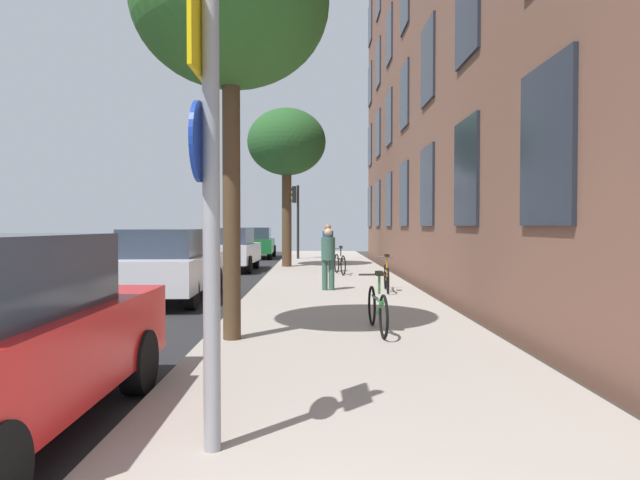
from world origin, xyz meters
The scene contains 15 objects.
ground_plane centered at (-2.40, 15.00, 0.00)m, with size 41.80×41.80×0.00m, color #332D28.
road_asphalt centered at (-4.50, 15.00, 0.01)m, with size 7.00×38.00×0.01m, color #232326.
sidewalk centered at (1.10, 15.00, 0.06)m, with size 4.20×38.00×0.12m, color #9E9389.
sign_post centered at (-0.18, 2.63, 2.02)m, with size 0.15×0.60×3.23m.
traffic_light centered at (-0.31, 25.61, 2.57)m, with size 0.43×0.24×3.57m.
tree_near centered at (-0.58, 6.46, 4.73)m, with size 2.72×2.72×5.80m.
tree_far centered at (-0.50, 20.40, 4.92)m, with size 3.05×3.05×6.16m.
bicycle_0 centered at (1.51, 6.96, 0.48)m, with size 0.42×1.72×0.92m.
bicycle_1 centered at (2.32, 12.09, 0.47)m, with size 0.42×1.64×0.91m.
bicycle_2 centered at (1.42, 16.86, 0.48)m, with size 0.45×1.58×0.94m.
pedestrian_0 centered at (0.91, 12.35, 0.99)m, with size 0.44×0.44×1.53m.
pedestrian_1 centered at (1.05, 17.72, 1.06)m, with size 0.52×0.52×1.65m.
car_1 centered at (-2.72, 11.27, 0.84)m, with size 1.88×4.50×1.62m.
car_2 centered at (-2.59, 19.61, 0.84)m, with size 1.93×4.02×1.62m.
car_3 centered at (-2.53, 27.94, 0.84)m, with size 2.02×4.41×1.62m.
Camera 1 is at (0.56, -1.23, 1.69)m, focal length 31.03 mm.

